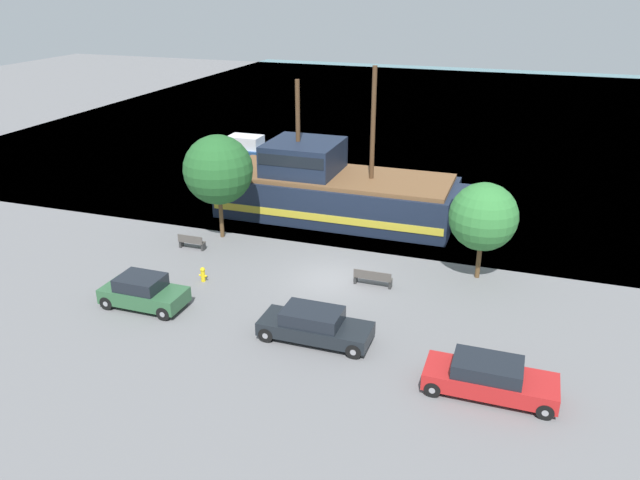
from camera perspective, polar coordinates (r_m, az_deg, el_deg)
name	(u,v)px	position (r m, az deg, el deg)	size (l,w,h in m)	color
ground_plane	(330,279)	(31.74, 0.92, -3.61)	(160.00, 160.00, 0.00)	slate
water_surface	(452,114)	(72.95, 11.97, 11.21)	(80.00, 80.00, 0.00)	slate
pirate_ship	(334,190)	(39.64, 1.32, 4.58)	(16.08, 5.78, 9.49)	#192338
moored_boat_dockside	(250,151)	(53.27, -6.43, 8.13)	(6.95, 2.38, 1.94)	navy
parked_car_curb_front	(489,378)	(24.06, 15.23, -12.07)	(4.77, 1.85, 1.41)	#B21E1E
parked_car_curb_mid	(143,292)	(30.03, -15.86, -4.60)	(3.92, 1.85, 1.52)	#2D5B38
parked_car_curb_rear	(314,325)	(26.39, -0.51, -7.79)	(4.74, 1.86, 1.40)	black
fire_hydrant	(203,274)	(31.91, -10.66, -3.06)	(0.42, 0.25, 0.76)	yellow
bench_promenade_east	(373,278)	(30.99, 4.84, -3.47)	(1.90, 0.45, 0.85)	#4C4742
bench_promenade_west	(191,242)	(35.79, -11.67, -0.17)	(1.53, 0.45, 0.85)	#4C4742
tree_row_east	(218,170)	(35.98, -9.30, 6.35)	(3.97, 3.97, 6.09)	brown
tree_row_mideast	(483,217)	(31.68, 14.71, 2.06)	(3.39, 3.39, 5.00)	brown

